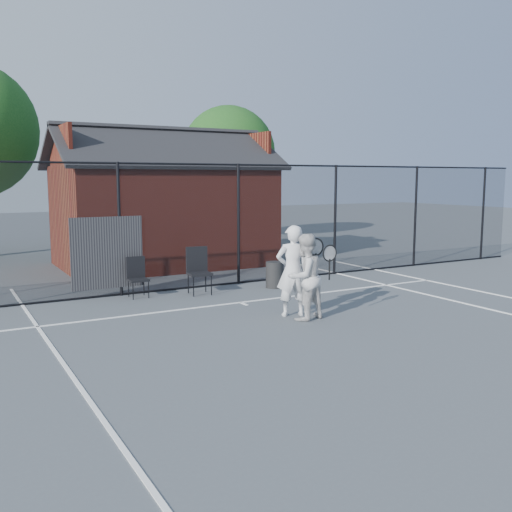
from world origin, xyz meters
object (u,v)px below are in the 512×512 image
player_front (293,271)px  chair_right (200,272)px  player_back (305,277)px  chair_left (138,278)px  clubhouse (163,212)px  waste_bin (275,275)px

player_front → chair_right: bearing=104.8°
player_front → player_back: player_front is taller
chair_left → player_front: bearing=-55.2°
chair_left → chair_right: 1.38m
clubhouse → chair_left: (-2.23, -4.40, -1.17)m
clubhouse → waste_bin: (1.02, -4.90, -1.29)m
chair_left → waste_bin: size_ratio=1.39×
chair_right → waste_bin: bearing=1.7°
chair_right → player_front: bearing=-68.8°
waste_bin → chair_right: bearing=175.3°
waste_bin → clubhouse: bearing=101.8°
player_back → chair_left: size_ratio=1.84×
chair_left → chair_right: size_ratio=0.84×
player_front → chair_left: 3.76m
player_front → waste_bin: bearing=65.6°
player_back → chair_right: player_back is taller
clubhouse → chair_right: size_ratio=6.17×
player_front → chair_right: size_ratio=1.67×
chair_right → waste_bin: size_ratio=1.66×
chair_left → player_back: bearing=-57.7°
player_front → waste_bin: size_ratio=2.77×
clubhouse → player_back: clubhouse is taller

